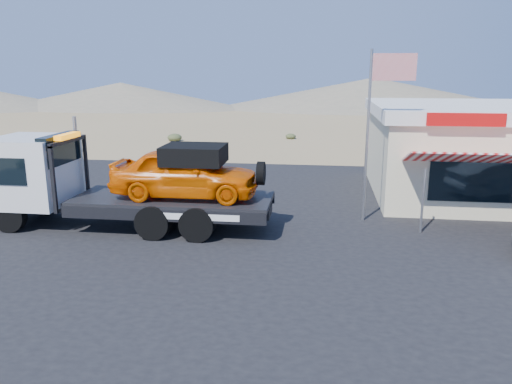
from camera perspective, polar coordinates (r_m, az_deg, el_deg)
ground at (r=14.57m, az=-5.40°, el=-7.76°), size 120.00×120.00×0.00m
asphalt_lot at (r=17.09m, az=3.41°, el=-4.38°), size 32.00×24.00×0.02m
tow_truck at (r=17.65m, az=-15.05°, el=1.52°), size 9.58×2.84×3.20m
jerky_store at (r=23.61m, az=25.72°, el=4.32°), size 10.40×9.97×3.90m
flagpole at (r=17.85m, az=13.47°, el=8.39°), size 1.55×0.10×6.00m
distant_hills at (r=69.62m, az=-3.27°, el=11.02°), size 126.00×48.00×4.20m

